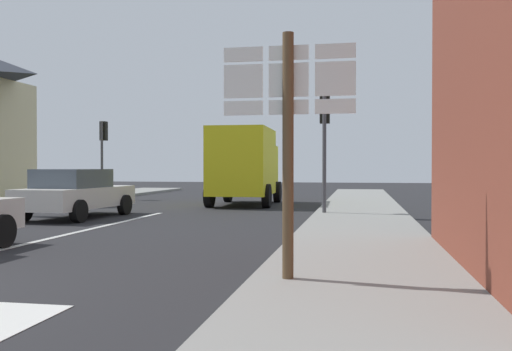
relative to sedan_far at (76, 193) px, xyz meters
name	(u,v)px	position (x,y,z in m)	size (l,w,h in m)	color
ground_plane	(137,219)	(1.88, 0.12, -0.76)	(80.00, 80.00, 0.00)	#232326
sidewalk_right	(361,228)	(8.42, -1.88, -0.69)	(2.81, 44.00, 0.14)	gray
lane_centre_stripe	(66,235)	(1.88, -3.88, -0.75)	(0.16, 12.00, 0.01)	silver
sedan_far	(76,193)	(0.00, 0.00, 0.00)	(2.15, 4.29, 1.47)	beige
delivery_truck	(245,164)	(3.82, 6.52, 0.89)	(2.60, 5.06, 3.05)	yellow
route_sign_post	(288,129)	(7.50, -8.48, 1.24)	(1.66, 0.14, 3.20)	brown
traffic_light_far_left	(103,142)	(-3.56, 9.12, 1.97)	(0.30, 0.49, 3.69)	#47474C
traffic_light_near_right	(325,126)	(7.32, 1.84, 2.04)	(0.30, 0.49, 3.78)	#47474C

